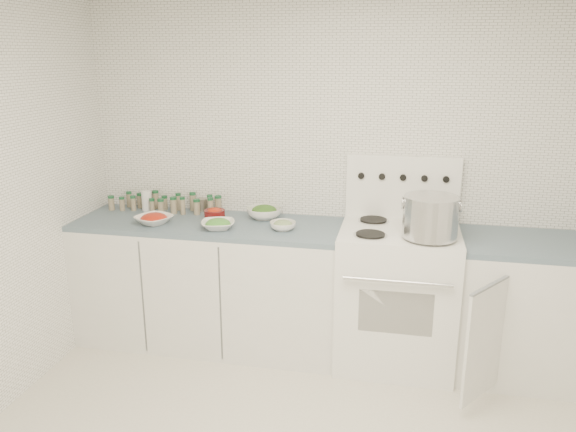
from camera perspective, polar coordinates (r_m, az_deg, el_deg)
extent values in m
cube|color=white|center=(3.95, 4.65, 4.88)|extent=(3.50, 0.02, 2.50)
cube|color=white|center=(4.08, -7.86, -6.90)|extent=(1.85, 0.62, 0.86)
cube|color=#465A69|center=(3.92, -8.11, -0.85)|extent=(1.85, 0.62, 0.03)
cube|color=white|center=(3.84, 10.93, -8.10)|extent=(0.76, 0.65, 0.92)
cube|color=black|center=(3.54, 10.87, -9.60)|extent=(0.45, 0.01, 0.28)
cylinder|color=silver|center=(3.41, 11.05, -6.57)|extent=(0.65, 0.02, 0.02)
cube|color=white|center=(3.68, 11.32, -1.46)|extent=(0.76, 0.65, 0.01)
cube|color=white|center=(3.90, 11.55, 2.92)|extent=(0.76, 0.06, 0.43)
cylinder|color=silver|center=(3.53, 8.37, -1.91)|extent=(0.21, 0.21, 0.01)
cylinder|color=black|center=(3.52, 8.37, -1.82)|extent=(0.18, 0.18, 0.01)
cylinder|color=silver|center=(3.53, 14.22, -2.24)|extent=(0.21, 0.21, 0.01)
cylinder|color=black|center=(3.53, 14.22, -2.15)|extent=(0.18, 0.18, 0.01)
cylinder|color=silver|center=(3.83, 8.67, -0.45)|extent=(0.21, 0.21, 0.01)
cylinder|color=black|center=(3.83, 8.67, -0.37)|extent=(0.18, 0.18, 0.01)
cylinder|color=silver|center=(3.83, 14.05, -0.75)|extent=(0.21, 0.21, 0.01)
cylinder|color=black|center=(3.83, 14.05, -0.67)|extent=(0.18, 0.18, 0.01)
cylinder|color=black|center=(3.86, 7.45, 4.09)|extent=(0.04, 0.02, 0.04)
cylinder|color=black|center=(3.86, 9.53, 3.98)|extent=(0.04, 0.02, 0.04)
cylinder|color=black|center=(3.85, 11.61, 3.86)|extent=(0.04, 0.02, 0.04)
cylinder|color=black|center=(3.86, 13.69, 3.74)|extent=(0.04, 0.02, 0.04)
cylinder|color=black|center=(3.87, 15.76, 3.62)|extent=(0.04, 0.02, 0.04)
cube|color=white|center=(3.96, 23.08, -8.87)|extent=(0.89, 0.62, 0.86)
cube|color=#465A69|center=(3.80, 23.82, -2.68)|extent=(0.89, 0.62, 0.03)
cube|color=white|center=(3.48, 19.30, -11.99)|extent=(0.25, 0.34, 0.70)
cylinder|color=silver|center=(3.49, 14.28, -0.06)|extent=(0.33, 0.33, 0.25)
cylinder|color=#D95D1E|center=(3.47, 14.40, 1.71)|extent=(0.30, 0.30, 0.03)
torus|color=silver|center=(3.47, 11.56, 1.31)|extent=(0.01, 0.08, 0.08)
torus|color=silver|center=(3.49, 17.16, 0.98)|extent=(0.01, 0.08, 0.08)
imported|color=white|center=(3.94, -13.46, -0.37)|extent=(0.31, 0.31, 0.06)
ellipsoid|color=red|center=(3.93, -13.48, -0.20)|extent=(0.17, 0.17, 0.08)
imported|color=white|center=(3.75, -7.12, -0.90)|extent=(0.27, 0.27, 0.05)
ellipsoid|color=#33802A|center=(3.75, -7.13, -0.74)|extent=(0.16, 0.16, 0.07)
imported|color=white|center=(3.96, -2.42, 0.31)|extent=(0.30, 0.30, 0.08)
ellipsoid|color=#274F16|center=(3.95, -2.43, 0.60)|extent=(0.18, 0.18, 0.08)
imported|color=white|center=(3.70, -0.52, -1.01)|extent=(0.21, 0.21, 0.05)
ellipsoid|color=#2D5221|center=(3.70, -0.52, -0.79)|extent=(0.12, 0.12, 0.06)
cylinder|color=#570F0F|center=(3.95, -7.46, 0.10)|extent=(0.14, 0.14, 0.07)
ellipsoid|color=#AD210C|center=(3.94, -7.48, 0.46)|extent=(0.11, 0.11, 0.05)
cylinder|color=white|center=(4.28, -14.16, 1.51)|extent=(0.08, 0.08, 0.15)
cylinder|color=gray|center=(4.19, -8.72, 1.13)|extent=(0.09, 0.09, 0.09)
cylinder|color=gray|center=(4.42, -15.82, 1.54)|extent=(0.04, 0.04, 0.10)
cylinder|color=#164D2A|center=(4.40, -15.88, 2.30)|extent=(0.04, 0.04, 0.02)
cylinder|color=gray|center=(4.37, -14.77, 1.42)|extent=(0.05, 0.05, 0.09)
cylinder|color=#164D2A|center=(4.36, -14.82, 2.14)|extent=(0.05, 0.05, 0.02)
cylinder|color=gray|center=(4.32, -13.28, 1.53)|extent=(0.04, 0.04, 0.12)
cylinder|color=#164D2A|center=(4.30, -13.34, 2.42)|extent=(0.05, 0.05, 0.02)
cylinder|color=gray|center=(4.28, -12.41, 1.21)|extent=(0.04, 0.04, 0.09)
cylinder|color=#164D2A|center=(4.26, -12.45, 1.90)|extent=(0.04, 0.04, 0.02)
cylinder|color=gray|center=(4.24, -11.07, 1.33)|extent=(0.04, 0.04, 0.11)
cylinder|color=#164D2A|center=(4.22, -11.11, 2.17)|extent=(0.04, 0.04, 0.02)
cylinder|color=gray|center=(4.21, -9.63, 1.34)|extent=(0.04, 0.04, 0.12)
cylinder|color=#164D2A|center=(4.19, -9.67, 2.25)|extent=(0.05, 0.05, 0.02)
cylinder|color=gray|center=(4.14, -7.93, 1.14)|extent=(0.04, 0.04, 0.11)
cylinder|color=#164D2A|center=(4.12, -7.96, 2.03)|extent=(0.04, 0.04, 0.02)
cylinder|color=gray|center=(4.14, -7.10, 1.12)|extent=(0.05, 0.05, 0.11)
cylinder|color=#164D2A|center=(4.13, -7.13, 1.94)|extent=(0.05, 0.05, 0.02)
cylinder|color=gray|center=(4.33, -16.50, 1.10)|extent=(0.04, 0.04, 0.09)
cylinder|color=#164D2A|center=(4.32, -16.55, 1.77)|extent=(0.04, 0.04, 0.02)
cylinder|color=gray|center=(4.31, -15.43, 1.15)|extent=(0.04, 0.04, 0.09)
cylinder|color=#164D2A|center=(4.29, -15.49, 1.88)|extent=(0.04, 0.04, 0.02)
cylinder|color=gray|center=(4.23, -13.62, 0.94)|extent=(0.04, 0.04, 0.09)
cylinder|color=#164D2A|center=(4.21, -13.67, 1.62)|extent=(0.04, 0.04, 0.02)
cylinder|color=gray|center=(4.19, -12.77, 0.88)|extent=(0.04, 0.04, 0.09)
cylinder|color=#164D2A|center=(4.18, -12.82, 1.58)|extent=(0.05, 0.05, 0.02)
cylinder|color=gray|center=(4.16, -11.53, 0.96)|extent=(0.05, 0.05, 0.10)
cylinder|color=#164D2A|center=(4.14, -11.58, 1.78)|extent=(0.05, 0.05, 0.02)
cylinder|color=gray|center=(4.12, -10.65, 0.92)|extent=(0.04, 0.04, 0.11)
cylinder|color=#164D2A|center=(4.10, -10.69, 1.79)|extent=(0.04, 0.04, 0.02)
cylinder|color=gray|center=(4.10, -9.24, 0.80)|extent=(0.05, 0.05, 0.10)
cylinder|color=#164D2A|center=(4.09, -9.28, 1.56)|extent=(0.05, 0.05, 0.02)
cylinder|color=gray|center=(4.06, -7.86, 0.83)|extent=(0.04, 0.04, 0.11)
cylinder|color=#164D2A|center=(4.04, -7.89, 1.74)|extent=(0.04, 0.04, 0.02)
cylinder|color=gray|center=(4.36, -17.50, 1.16)|extent=(0.04, 0.04, 0.09)
cylinder|color=#164D2A|center=(4.35, -17.56, 1.86)|extent=(0.05, 0.05, 0.02)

